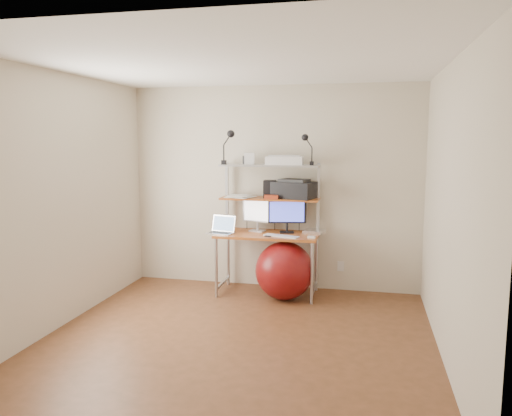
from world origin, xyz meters
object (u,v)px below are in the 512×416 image
at_px(exercise_ball, 284,271).
at_px(laptop, 222,229).
at_px(monitor_silver, 258,212).
at_px(printer, 294,189).
at_px(monitor_black, 287,214).

bearing_deg(exercise_ball, laptop, 176.15).
height_order(monitor_silver, printer, printer).
height_order(monitor_silver, laptop, monitor_silver).
xyz_separation_m(laptop, exercise_ball, (0.76, -0.05, -0.45)).
bearing_deg(exercise_ball, printer, 78.90).
height_order(laptop, printer, printer).
distance_m(laptop, exercise_ball, 0.88).
xyz_separation_m(monitor_black, laptop, (-0.75, -0.20, -0.18)).
bearing_deg(monitor_silver, exercise_ball, -22.70).
bearing_deg(monitor_black, monitor_silver, 165.54).
bearing_deg(laptop, monitor_black, 27.51).
distance_m(printer, exercise_ball, 0.97).
height_order(laptop, exercise_ball, laptop).
xyz_separation_m(monitor_silver, exercise_ball, (0.38, -0.27, -0.63)).
relative_size(monitor_black, printer, 0.83).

